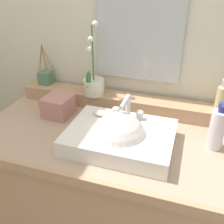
# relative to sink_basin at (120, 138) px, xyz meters

# --- Properties ---
(vanity_cabinet) EXTENTS (1.17, 0.64, 0.83)m
(vanity_cabinet) POSITION_rel_sink_basin_xyz_m (-0.09, 0.08, -0.45)
(vanity_cabinet) COLOR tan
(vanity_cabinet) RESTS_ON ground
(back_ledge) EXTENTS (1.10, 0.12, 0.07)m
(back_ledge) POSITION_rel_sink_basin_xyz_m (-0.09, 0.32, -0.00)
(back_ledge) COLOR tan
(back_ledge) RESTS_ON vanity_cabinet
(sink_basin) EXTENTS (0.44, 0.33, 0.26)m
(sink_basin) POSITION_rel_sink_basin_xyz_m (0.00, 0.00, 0.00)
(sink_basin) COLOR white
(sink_basin) RESTS_ON vanity_cabinet
(soap_bar) EXTENTS (0.07, 0.04, 0.02)m
(soap_bar) POSITION_rel_sink_basin_xyz_m (-0.12, 0.10, 0.05)
(soap_bar) COLOR silver
(soap_bar) RESTS_ON sink_basin
(potted_plant) EXTENTS (0.11, 0.11, 0.37)m
(potted_plant) POSITION_rel_sink_basin_xyz_m (-0.23, 0.30, 0.10)
(potted_plant) COLOR silver
(potted_plant) RESTS_ON back_ledge
(soap_dispenser) EXTENTS (0.05, 0.05, 0.15)m
(soap_dispenser) POSITION_rel_sink_basin_xyz_m (0.39, 0.31, 0.10)
(soap_dispenser) COLOR #D4C28A
(soap_dispenser) RESTS_ON back_ledge
(reed_diffuser) EXTENTS (0.10, 0.09, 0.23)m
(reed_diffuser) POSITION_rel_sink_basin_xyz_m (-0.54, 0.34, 0.08)
(reed_diffuser) COLOR #4D7C65
(reed_diffuser) RESTS_ON back_ledge
(lotion_bottle) EXTENTS (0.06, 0.07, 0.21)m
(lotion_bottle) POSITION_rel_sink_basin_xyz_m (0.38, 0.11, 0.05)
(lotion_bottle) COLOR white
(lotion_bottle) RESTS_ON vanity_cabinet
(tissue_box) EXTENTS (0.14, 0.14, 0.10)m
(tissue_box) POSITION_rel_sink_basin_xyz_m (-0.37, 0.15, 0.01)
(tissue_box) COLOR tan
(tissue_box) RESTS_ON vanity_cabinet
(mirror) EXTENTS (0.43, 0.02, 0.58)m
(mirror) POSITION_rel_sink_basin_xyz_m (-0.03, 0.39, 0.40)
(mirror) COLOR silver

